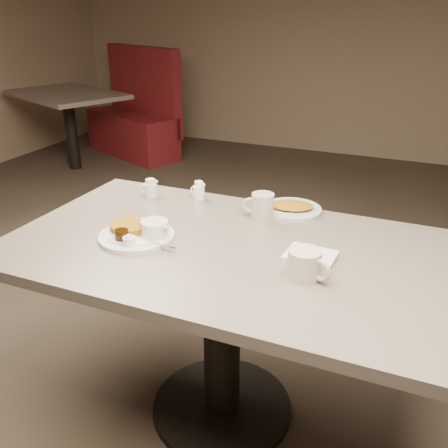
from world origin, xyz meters
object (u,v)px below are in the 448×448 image
at_px(coffee_mug_near, 306,264).
at_px(main_plate, 139,232).
at_px(creamer_left, 150,189).
at_px(booth_back_left, 129,117).
at_px(creamer_right, 199,191).
at_px(hash_plate, 292,208).
at_px(coffee_mug_far, 262,206).
at_px(diner_table, 222,287).

bearing_deg(coffee_mug_near, main_plate, 176.16).
distance_m(creamer_left, booth_back_left, 3.37).
distance_m(coffee_mug_near, creamer_right, 0.75).
relative_size(creamer_right, hash_plate, 0.28).
relative_size(coffee_mug_near, coffee_mug_far, 1.19).
height_order(creamer_right, booth_back_left, booth_back_left).
xyz_separation_m(coffee_mug_near, booth_back_left, (-2.72, 3.15, -0.39)).
relative_size(coffee_mug_far, creamer_right, 1.65).
xyz_separation_m(main_plate, creamer_right, (0.03, 0.43, 0.01)).
bearing_deg(creamer_left, coffee_mug_far, -3.37).
distance_m(main_plate, hash_plate, 0.63).
bearing_deg(diner_table, coffee_mug_near, -18.26).
xyz_separation_m(diner_table, booth_back_left, (-2.40, 3.04, -0.17)).
xyz_separation_m(coffee_mug_near, coffee_mug_far, (-0.27, 0.38, 0.00)).
height_order(coffee_mug_near, coffee_mug_far, coffee_mug_far).
bearing_deg(diner_table, creamer_right, 126.12).
xyz_separation_m(coffee_mug_near, creamer_right, (-0.59, 0.47, -0.01)).
relative_size(diner_table, coffee_mug_near, 9.53).
bearing_deg(main_plate, diner_table, 12.53).
bearing_deg(creamer_right, hash_plate, 3.75).
bearing_deg(main_plate, creamer_left, 115.29).
relative_size(creamer_right, booth_back_left, 0.05).
relative_size(main_plate, creamer_left, 4.28).
bearing_deg(hash_plate, coffee_mug_far, -127.86).
bearing_deg(creamer_left, main_plate, -64.71).
xyz_separation_m(creamer_left, creamer_right, (0.20, 0.06, 0.00)).
bearing_deg(main_plate, hash_plate, 46.65).
relative_size(hash_plate, booth_back_left, 0.17).
bearing_deg(hash_plate, main_plate, -133.35).
distance_m(diner_table, hash_plate, 0.45).
bearing_deg(creamer_right, diner_table, -53.88).
height_order(coffee_mug_near, creamer_right, coffee_mug_near).
bearing_deg(diner_table, main_plate, -167.47).
bearing_deg(coffee_mug_near, diner_table, 161.74).
bearing_deg(creamer_left, hash_plate, 7.82).
bearing_deg(diner_table, coffee_mug_far, 80.03).
bearing_deg(booth_back_left, diner_table, -51.70).
xyz_separation_m(main_plate, hash_plate, (0.43, 0.46, -0.01)).
bearing_deg(main_plate, coffee_mug_far, 45.01).
relative_size(creamer_left, hash_plate, 0.29).
xyz_separation_m(coffee_mug_near, creamer_left, (-0.79, 0.41, -0.01)).
bearing_deg(creamer_right, booth_back_left, 128.58).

